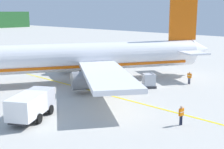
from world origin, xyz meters
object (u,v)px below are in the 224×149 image
crew_marshaller (189,77)px  airliner_foreground (78,58)px  service_truck_baggage (32,104)px  cargo_container_near (149,81)px  crew_loader_left (181,114)px

crew_marshaller → airliner_foreground: bearing=128.5°
airliner_foreground → crew_marshaller: airliner_foreground is taller
service_truck_baggage → cargo_container_near: size_ratio=2.60×
service_truck_baggage → crew_marshaller: (22.10, -3.47, -0.43)m
crew_loader_left → airliner_foreground: bearing=76.5°
crew_loader_left → cargo_container_near: bearing=48.7°
cargo_container_near → airliner_foreground: bearing=114.8°
airliner_foreground → crew_loader_left: (-4.58, -19.06, -2.37)m
crew_loader_left → service_truck_baggage: bearing=127.1°
cargo_container_near → crew_loader_left: 13.31m
airliner_foreground → cargo_container_near: airliner_foreground is taller
service_truck_baggage → crew_loader_left: 13.37m
airliner_foreground → crew_marshaller: (9.45, -11.88, -2.39)m
service_truck_baggage → crew_loader_left: bearing=-52.9°
service_truck_baggage → cargo_container_near: (16.84, -0.65, -0.52)m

